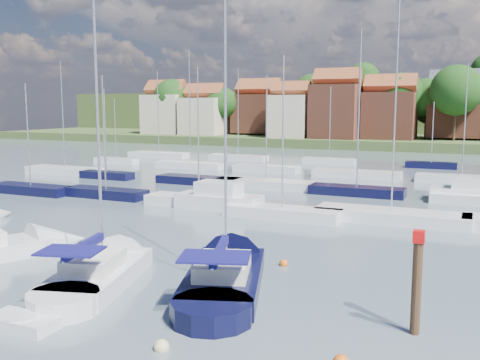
% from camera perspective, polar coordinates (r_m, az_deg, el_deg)
% --- Properties ---
extents(ground, '(260.00, 260.00, 0.00)m').
position_cam_1_polar(ground, '(60.45, 10.83, -0.15)').
color(ground, '#4C5D68').
rests_on(ground, ground).
extents(sailboat_left, '(6.88, 10.74, 14.36)m').
position_cam_1_polar(sailboat_left, '(32.79, -23.62, -6.78)').
color(sailboat_left, silver).
rests_on(sailboat_left, ground).
extents(sailboat_centre, '(5.93, 11.58, 15.24)m').
position_cam_1_polar(sailboat_centre, '(27.48, -13.73, -9.13)').
color(sailboat_centre, silver).
rests_on(sailboat_centre, ground).
extents(sailboat_navy, '(7.10, 12.77, 17.10)m').
position_cam_1_polar(sailboat_navy, '(26.46, -1.24, -9.57)').
color(sailboat_navy, black).
rests_on(sailboat_navy, ground).
extents(tender, '(2.75, 1.29, 0.59)m').
position_cam_1_polar(tender, '(22.32, -22.18, -13.88)').
color(tender, silver).
rests_on(tender, ground).
extents(timber_piling, '(0.40, 0.40, 6.13)m').
position_cam_1_polar(timber_piling, '(21.06, 18.21, -13.07)').
color(timber_piling, '#4C331E').
rests_on(timber_piling, ground).
extents(buoy_d, '(0.54, 0.54, 0.54)m').
position_cam_1_polar(buoy_d, '(19.40, -8.36, -17.49)').
color(buoy_d, beige).
rests_on(buoy_d, ground).
extents(buoy_e, '(0.47, 0.47, 0.47)m').
position_cam_1_polar(buoy_e, '(28.45, 4.68, -9.08)').
color(buoy_e, '#D85914').
rests_on(buoy_e, ground).
extents(marina_field, '(79.62, 41.41, 15.93)m').
position_cam_1_polar(marina_field, '(55.28, 11.59, -0.46)').
color(marina_field, silver).
rests_on(marina_field, ground).
extents(far_shore_town, '(212.46, 90.00, 22.27)m').
position_cam_1_polar(far_shore_town, '(151.41, 20.02, 6.00)').
color(far_shore_town, '#445229').
rests_on(far_shore_town, ground).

